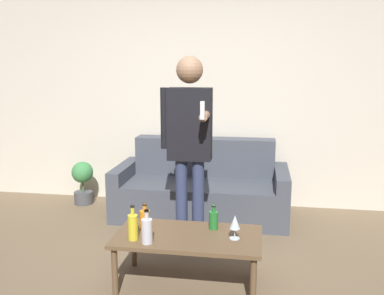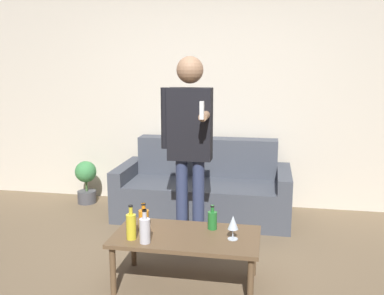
# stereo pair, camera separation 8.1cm
# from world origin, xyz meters

# --- Properties ---
(wall_back) EXTENTS (8.00, 0.06, 2.70)m
(wall_back) POSITION_xyz_m (0.00, 2.19, 1.35)
(wall_back) COLOR beige
(wall_back) RESTS_ON ground_plane
(couch) EXTENTS (1.85, 0.84, 0.82)m
(couch) POSITION_xyz_m (0.03, 1.72, 0.29)
(couch) COLOR #474C56
(couch) RESTS_ON ground_plane
(coffee_table) EXTENTS (1.08, 0.57, 0.40)m
(coffee_table) POSITION_xyz_m (0.13, 0.19, 0.35)
(coffee_table) COLOR brown
(coffee_table) RESTS_ON ground_plane
(bottle_orange) EXTENTS (0.08, 0.08, 0.24)m
(bottle_orange) POSITION_xyz_m (-0.12, 0.00, 0.49)
(bottle_orange) COLOR silver
(bottle_orange) RESTS_ON coffee_table
(bottle_green) EXTENTS (0.07, 0.07, 0.25)m
(bottle_green) POSITION_xyz_m (-0.24, 0.05, 0.50)
(bottle_green) COLOR yellow
(bottle_green) RESTS_ON coffee_table
(bottle_dark) EXTENTS (0.08, 0.08, 0.20)m
(bottle_dark) POSITION_xyz_m (-0.21, 0.26, 0.48)
(bottle_dark) COLOR orange
(bottle_dark) RESTS_ON coffee_table
(bottle_yellow) EXTENTS (0.07, 0.07, 0.19)m
(bottle_yellow) POSITION_xyz_m (0.31, 0.34, 0.47)
(bottle_yellow) COLOR #23752D
(bottle_yellow) RESTS_ON coffee_table
(wine_glass_near) EXTENTS (0.08, 0.08, 0.18)m
(wine_glass_near) POSITION_xyz_m (0.48, 0.17, 0.52)
(wine_glass_near) COLOR silver
(wine_glass_near) RESTS_ON coffee_table
(person_standing_front) EXTENTS (0.44, 0.42, 1.70)m
(person_standing_front) POSITION_xyz_m (0.04, 0.82, 1.03)
(person_standing_front) COLOR navy
(person_standing_front) RESTS_ON ground_plane
(potted_plant) EXTENTS (0.25, 0.25, 0.51)m
(potted_plant) POSITION_xyz_m (-1.41, 1.87, 0.29)
(potted_plant) COLOR #4C4C51
(potted_plant) RESTS_ON ground_plane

